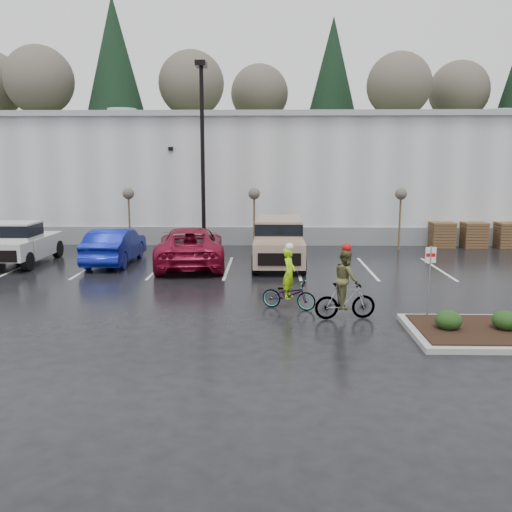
{
  "coord_description": "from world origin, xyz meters",
  "views": [
    {
      "loc": [
        -0.78,
        -14.89,
        4.55
      ],
      "look_at": [
        -1.19,
        3.62,
        1.3
      ],
      "focal_mm": 38.0,
      "sensor_mm": 36.0,
      "label": 1
    }
  ],
  "objects_px": {
    "car_red": "(190,246)",
    "cyclist_hivis": "(289,288)",
    "lamppost": "(202,137)",
    "sapling_west": "(128,197)",
    "pallet_stack_b": "(474,235)",
    "sapling_mid": "(254,197)",
    "cyclist_olive": "(346,291)",
    "fire_lane_sign": "(430,274)",
    "car_blue": "(115,246)",
    "pallet_stack_c": "(508,235)",
    "suv_tan": "(278,243)",
    "pallet_stack_a": "(442,235)",
    "sapling_east": "(401,197)",
    "pickup_white": "(24,241)"
  },
  "relations": [
    {
      "from": "car_blue",
      "to": "cyclist_olive",
      "type": "height_order",
      "value": "cyclist_olive"
    },
    {
      "from": "sapling_east",
      "to": "pallet_stack_a",
      "type": "relative_size",
      "value": 2.37
    },
    {
      "from": "suv_tan",
      "to": "pickup_white",
      "type": "bearing_deg",
      "value": 177.52
    },
    {
      "from": "pallet_stack_c",
      "to": "fire_lane_sign",
      "type": "relative_size",
      "value": 0.61
    },
    {
      "from": "sapling_west",
      "to": "suv_tan",
      "type": "relative_size",
      "value": 0.63
    },
    {
      "from": "lamppost",
      "to": "sapling_west",
      "type": "xyz_separation_m",
      "value": [
        -4.0,
        1.0,
        -2.96
      ]
    },
    {
      "from": "pallet_stack_a",
      "to": "pallet_stack_c",
      "type": "distance_m",
      "value": 3.5
    },
    {
      "from": "sapling_east",
      "to": "pallet_stack_b",
      "type": "height_order",
      "value": "sapling_east"
    },
    {
      "from": "lamppost",
      "to": "car_red",
      "type": "relative_size",
      "value": 1.5
    },
    {
      "from": "sapling_west",
      "to": "pallet_stack_b",
      "type": "height_order",
      "value": "sapling_west"
    },
    {
      "from": "car_red",
      "to": "cyclist_hivis",
      "type": "bearing_deg",
      "value": 113.56
    },
    {
      "from": "cyclist_hivis",
      "to": "cyclist_olive",
      "type": "xyz_separation_m",
      "value": [
        1.6,
        -1.05,
        0.17
      ]
    },
    {
      "from": "car_blue",
      "to": "lamppost",
      "type": "bearing_deg",
      "value": -139.65
    },
    {
      "from": "cyclist_hivis",
      "to": "car_red",
      "type": "bearing_deg",
      "value": 48.77
    },
    {
      "from": "sapling_east",
      "to": "car_red",
      "type": "distance_m",
      "value": 11.28
    },
    {
      "from": "suv_tan",
      "to": "cyclist_olive",
      "type": "bearing_deg",
      "value": -77.34
    },
    {
      "from": "pallet_stack_c",
      "to": "car_blue",
      "type": "relative_size",
      "value": 0.28
    },
    {
      "from": "sapling_mid",
      "to": "suv_tan",
      "type": "height_order",
      "value": "sapling_mid"
    },
    {
      "from": "pallet_stack_b",
      "to": "cyclist_olive",
      "type": "relative_size",
      "value": 0.6
    },
    {
      "from": "lamppost",
      "to": "cyclist_hivis",
      "type": "bearing_deg",
      "value": -69.73
    },
    {
      "from": "pallet_stack_b",
      "to": "cyclist_olive",
      "type": "xyz_separation_m",
      "value": [
        -8.72,
        -13.55,
        0.15
      ]
    },
    {
      "from": "cyclist_olive",
      "to": "fire_lane_sign",
      "type": "bearing_deg",
      "value": -103.93
    },
    {
      "from": "lamppost",
      "to": "car_red",
      "type": "bearing_deg",
      "value": -93.13
    },
    {
      "from": "car_red",
      "to": "sapling_west",
      "type": "bearing_deg",
      "value": -55.91
    },
    {
      "from": "sapling_mid",
      "to": "suv_tan",
      "type": "distance_m",
      "value": 4.95
    },
    {
      "from": "sapling_mid",
      "to": "pallet_stack_c",
      "type": "height_order",
      "value": "sapling_mid"
    },
    {
      "from": "cyclist_hivis",
      "to": "sapling_west",
      "type": "bearing_deg",
      "value": 53.18
    },
    {
      "from": "pickup_white",
      "to": "cyclist_hivis",
      "type": "height_order",
      "value": "cyclist_hivis"
    },
    {
      "from": "cyclist_hivis",
      "to": "pickup_white",
      "type": "bearing_deg",
      "value": 76.01
    },
    {
      "from": "car_red",
      "to": "cyclist_hivis",
      "type": "relative_size",
      "value": 2.95
    },
    {
      "from": "lamppost",
      "to": "car_blue",
      "type": "relative_size",
      "value": 1.89
    },
    {
      "from": "pallet_stack_a",
      "to": "car_red",
      "type": "distance_m",
      "value": 13.81
    },
    {
      "from": "sapling_west",
      "to": "pallet_stack_b",
      "type": "bearing_deg",
      "value": 3.14
    },
    {
      "from": "sapling_east",
      "to": "car_blue",
      "type": "relative_size",
      "value": 0.66
    },
    {
      "from": "pallet_stack_b",
      "to": "pallet_stack_c",
      "type": "relative_size",
      "value": 1.0
    },
    {
      "from": "sapling_west",
      "to": "suv_tan",
      "type": "xyz_separation_m",
      "value": [
        7.67,
        -4.5,
        -1.7
      ]
    },
    {
      "from": "pallet_stack_a",
      "to": "pallet_stack_c",
      "type": "xyz_separation_m",
      "value": [
        3.5,
        0.0,
        0.0
      ]
    },
    {
      "from": "pallet_stack_a",
      "to": "sapling_west",
      "type": "bearing_deg",
      "value": -176.53
    },
    {
      "from": "lamppost",
      "to": "sapling_mid",
      "type": "distance_m",
      "value": 4.0
    },
    {
      "from": "sapling_east",
      "to": "cyclist_olive",
      "type": "distance_m",
      "value": 13.48
    },
    {
      "from": "sapling_west",
      "to": "car_red",
      "type": "distance_m",
      "value": 6.16
    },
    {
      "from": "sapling_west",
      "to": "sapling_mid",
      "type": "xyz_separation_m",
      "value": [
        6.5,
        0.0,
        0.0
      ]
    },
    {
      "from": "pallet_stack_b",
      "to": "cyclist_hivis",
      "type": "relative_size",
      "value": 0.65
    },
    {
      "from": "lamppost",
      "to": "pallet_stack_c",
      "type": "relative_size",
      "value": 6.83
    },
    {
      "from": "fire_lane_sign",
      "to": "car_blue",
      "type": "distance_m",
      "value": 14.43
    },
    {
      "from": "pallet_stack_c",
      "to": "fire_lane_sign",
      "type": "xyz_separation_m",
      "value": [
        -8.2,
        -13.8,
        0.73
      ]
    },
    {
      "from": "sapling_mid",
      "to": "pallet_stack_b",
      "type": "distance_m",
      "value": 11.92
    },
    {
      "from": "lamppost",
      "to": "pallet_stack_c",
      "type": "bearing_deg",
      "value": 7.13
    },
    {
      "from": "fire_lane_sign",
      "to": "car_blue",
      "type": "relative_size",
      "value": 0.45
    },
    {
      "from": "pallet_stack_a",
      "to": "suv_tan",
      "type": "height_order",
      "value": "suv_tan"
    }
  ]
}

